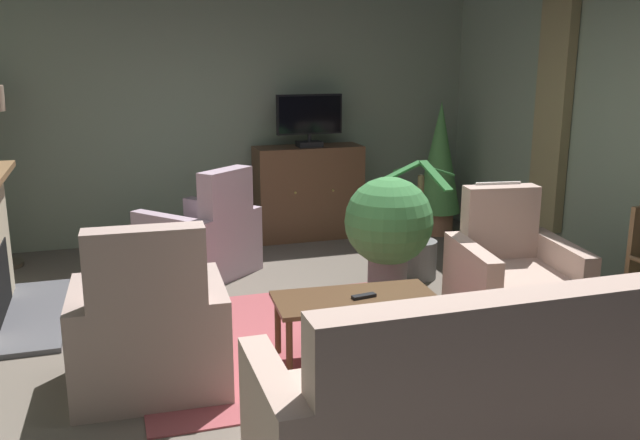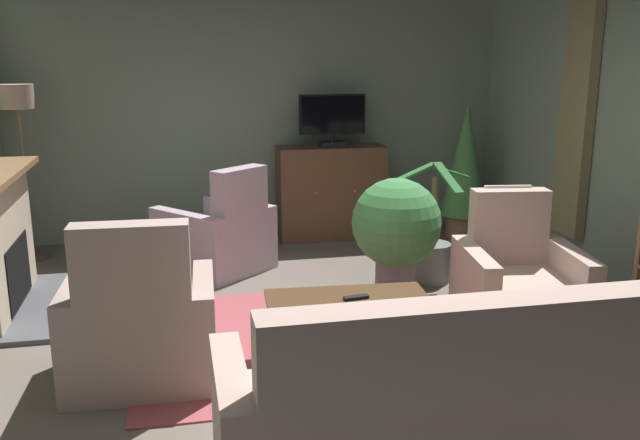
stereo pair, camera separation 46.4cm
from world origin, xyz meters
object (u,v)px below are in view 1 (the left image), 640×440
(sofa_floral, at_px, (479,406))
(armchair_beside_cabinet, at_px, (512,282))
(cat, at_px, (145,293))
(potted_plant_leafy_by_curtain, at_px, (439,163))
(armchair_angled_to_table, at_px, (202,240))
(armchair_near_window, at_px, (150,336))
(potted_plant_small_fern_corner, at_px, (389,226))
(tv_cabinet, at_px, (308,194))
(tv_remote, at_px, (364,296))
(potted_plant_on_hearth_side, at_px, (418,252))
(coffee_table, at_px, (356,304))
(television, at_px, (309,119))

(sofa_floral, distance_m, armchair_beside_cabinet, 2.04)
(cat, bearing_deg, potted_plant_leafy_by_curtain, 21.28)
(armchair_angled_to_table, distance_m, potted_plant_leafy_by_curtain, 2.93)
(armchair_near_window, relative_size, cat, 1.53)
(armchair_near_window, xyz_separation_m, potted_plant_small_fern_corner, (2.03, 1.03, 0.29))
(tv_cabinet, relative_size, armchair_beside_cabinet, 1.14)
(sofa_floral, xyz_separation_m, armchair_near_window, (-1.51, 1.36, 0.01))
(tv_cabinet, xyz_separation_m, tv_remote, (-0.56, -3.19, -0.03))
(armchair_angled_to_table, height_order, potted_plant_on_hearth_side, potted_plant_on_hearth_side)
(tv_remote, xyz_separation_m, armchair_angled_to_table, (-0.77, 2.25, -0.15))
(coffee_table, distance_m, armchair_beside_cabinet, 1.42)
(coffee_table, distance_m, potted_plant_on_hearth_side, 1.88)
(tv_cabinet, relative_size, potted_plant_on_hearth_side, 1.07)
(tv_remote, distance_m, potted_plant_leafy_by_curtain, 3.57)
(potted_plant_on_hearth_side, bearing_deg, armchair_angled_to_table, 158.41)
(sofa_floral, bearing_deg, potted_plant_on_hearth_side, 70.22)
(tv_remote, bearing_deg, coffee_table, 138.37)
(potted_plant_leafy_by_curtain, bearing_deg, armchair_beside_cabinet, -104.81)
(potted_plant_on_hearth_side, bearing_deg, cat, 177.99)
(tv_cabinet, distance_m, armchair_angled_to_table, 1.64)
(sofa_floral, relative_size, cat, 3.06)
(coffee_table, height_order, cat, coffee_table)
(television, distance_m, armchair_angled_to_table, 1.91)
(armchair_beside_cabinet, xyz_separation_m, potted_plant_small_fern_corner, (-0.72, 0.76, 0.31))
(armchair_angled_to_table, bearing_deg, armchair_near_window, -105.89)
(tv_remote, bearing_deg, armchair_beside_cabinet, 3.99)
(television, xyz_separation_m, potted_plant_on_hearth_side, (0.56, -1.64, -1.10))
(armchair_near_window, xyz_separation_m, potted_plant_leafy_by_curtain, (3.44, 2.89, 0.47))
(armchair_angled_to_table, distance_m, potted_plant_on_hearth_side, 2.04)
(armchair_near_window, distance_m, potted_plant_leafy_by_curtain, 4.52)
(tv_remote, height_order, potted_plant_small_fern_corner, potted_plant_small_fern_corner)
(coffee_table, bearing_deg, armchair_beside_cabinet, 10.63)
(potted_plant_leafy_by_curtain, xyz_separation_m, cat, (-3.40, -1.32, -0.73))
(armchair_near_window, xyz_separation_m, armchair_angled_to_table, (0.63, 2.22, -0.03))
(tv_cabinet, bearing_deg, coffee_table, -100.83)
(tv_remote, distance_m, sofa_floral, 1.34)
(armchair_angled_to_table, bearing_deg, sofa_floral, -76.22)
(coffee_table, bearing_deg, armchair_near_window, -179.64)
(television, xyz_separation_m, armchair_beside_cabinet, (0.79, -2.85, -1.02))
(potted_plant_small_fern_corner, bearing_deg, cat, 164.96)
(potted_plant_on_hearth_side, bearing_deg, armchair_beside_cabinet, -79.54)
(armchair_near_window, height_order, armchair_angled_to_table, armchair_near_window)
(sofa_floral, xyz_separation_m, cat, (-1.47, 2.92, -0.25))
(television, height_order, cat, television)
(television, bearing_deg, armchair_near_window, -122.22)
(television, xyz_separation_m, tv_remote, (-0.56, -3.14, -0.88))
(armchair_angled_to_table, relative_size, potted_plant_small_fern_corner, 1.15)
(television, height_order, sofa_floral, television)
(coffee_table, bearing_deg, potted_plant_leafy_by_curtain, 54.10)
(television, relative_size, potted_plant_small_fern_corner, 0.69)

